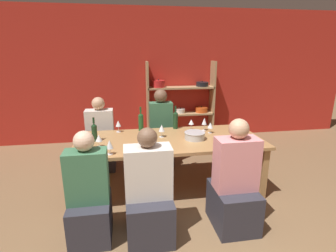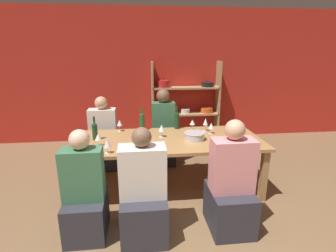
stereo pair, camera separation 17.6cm
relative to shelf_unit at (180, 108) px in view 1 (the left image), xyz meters
name	(u,v)px [view 1 (the left image)]	position (x,y,z in m)	size (l,w,h in m)	color
wall_back_red	(152,76)	(-0.56, 0.20, 0.65)	(8.80, 0.06, 2.70)	red
shelf_unit	(180,108)	(0.00, 0.00, 0.00)	(1.42, 0.30, 1.66)	tan
dining_table	(169,144)	(-0.59, -2.04, -0.05)	(2.45, 1.07, 0.72)	#AD7F4C
mixing_bowl	(195,135)	(-0.26, -2.11, 0.08)	(0.28, 0.28, 0.10)	#B7BABC
wine_bottle_green	(141,121)	(-0.93, -1.59, 0.16)	(0.07, 0.07, 0.36)	#1E4C23
wine_bottle_dark	(94,132)	(-1.56, -1.97, 0.15)	(0.07, 0.07, 0.32)	#19381E
wine_bottle_amber	(175,120)	(-0.41, -1.58, 0.16)	(0.07, 0.07, 0.35)	#19381E
wine_glass_empty_a	(204,121)	(-0.02, -1.74, 0.16)	(0.07, 0.07, 0.19)	white
wine_glass_white_a	(118,124)	(-1.26, -1.61, 0.14)	(0.08, 0.08, 0.17)	white
wine_glass_empty_b	(110,144)	(-1.34, -2.47, 0.14)	(0.08, 0.08, 0.17)	white
wine_glass_white_b	(210,126)	(0.03, -1.88, 0.13)	(0.08, 0.08, 0.15)	white
wine_glass_red_a	(99,138)	(-1.48, -2.20, 0.13)	(0.08, 0.08, 0.15)	white
wine_glass_white_c	(191,122)	(-0.20, -1.70, 0.14)	(0.08, 0.08, 0.16)	white
wine_glass_white_d	(162,128)	(-0.68, -1.95, 0.14)	(0.08, 0.08, 0.18)	white
wine_glass_white_e	(235,135)	(0.18, -2.39, 0.14)	(0.07, 0.07, 0.18)	white
person_near_a	(149,199)	(-0.96, -2.97, -0.29)	(0.46, 0.57, 1.16)	#2D2D38
person_far_a	(101,143)	(-1.56, -1.18, -0.28)	(0.43, 0.54, 1.17)	#2D2D38
person_near_b	(234,189)	(-0.04, -2.96, -0.27)	(0.44, 0.54, 1.21)	#2D2D38
person_far_b	(161,136)	(-0.58, -1.16, -0.23)	(0.37, 0.47, 1.26)	#2D2D38
person_near_c	(89,201)	(-1.55, -2.90, -0.29)	(0.40, 0.50, 1.14)	#2D2D38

